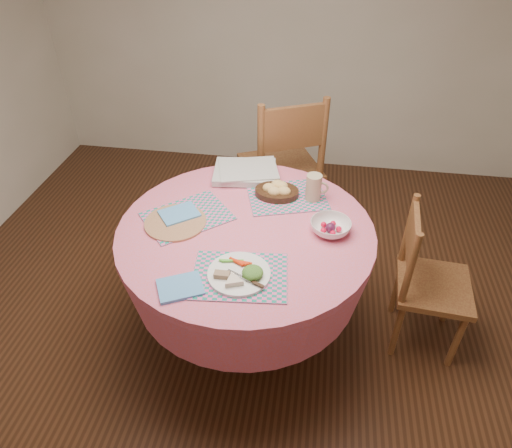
# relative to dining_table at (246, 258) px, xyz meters

# --- Properties ---
(ground) EXTENTS (4.00, 4.00, 0.00)m
(ground) POSITION_rel_dining_table_xyz_m (0.00, 0.00, -0.56)
(ground) COLOR #331C0F
(ground) RESTS_ON ground
(room_envelope) EXTENTS (4.01, 4.01, 2.71)m
(room_envelope) POSITION_rel_dining_table_xyz_m (0.00, 0.00, 1.16)
(room_envelope) COLOR silver
(room_envelope) RESTS_ON ground
(dining_table) EXTENTS (1.24, 1.24, 0.75)m
(dining_table) POSITION_rel_dining_table_xyz_m (0.00, 0.00, 0.00)
(dining_table) COLOR #D96594
(dining_table) RESTS_ON ground
(chair_right) EXTENTS (0.40, 0.42, 0.84)m
(chair_right) POSITION_rel_dining_table_xyz_m (0.92, 0.11, -0.12)
(chair_right) COLOR brown
(chair_right) RESTS_ON ground
(chair_back) EXTENTS (0.64, 0.63, 1.06)m
(chair_back) POSITION_rel_dining_table_xyz_m (0.09, 0.96, -0.00)
(chair_back) COLOR brown
(chair_back) RESTS_ON ground
(placemat_front) EXTENTS (0.43, 0.34, 0.01)m
(placemat_front) POSITION_rel_dining_table_xyz_m (0.03, -0.33, 0.20)
(placemat_front) COLOR #17826D
(placemat_front) RESTS_ON dining_table
(placemat_left) EXTENTS (0.50, 0.49, 0.01)m
(placemat_left) POSITION_rel_dining_table_xyz_m (-0.30, 0.05, 0.20)
(placemat_left) COLOR #17826D
(placemat_left) RESTS_ON dining_table
(placemat_back) EXTENTS (0.47, 0.40, 0.01)m
(placemat_back) POSITION_rel_dining_table_xyz_m (0.17, 0.29, 0.20)
(placemat_back) COLOR #17826D
(placemat_back) RESTS_ON dining_table
(wicker_trivet) EXTENTS (0.30, 0.30, 0.01)m
(wicker_trivet) POSITION_rel_dining_table_xyz_m (-0.34, -0.02, 0.20)
(wicker_trivet) COLOR #996442
(wicker_trivet) RESTS_ON dining_table
(napkin_near) EXTENTS (0.22, 0.21, 0.01)m
(napkin_near) POSITION_rel_dining_table_xyz_m (-0.20, -0.44, 0.20)
(napkin_near) COLOR #5294D4
(napkin_near) RESTS_ON dining_table
(napkin_far) EXTENTS (0.23, 0.22, 0.01)m
(napkin_far) POSITION_rel_dining_table_xyz_m (-0.34, 0.04, 0.21)
(napkin_far) COLOR #5294D4
(napkin_far) RESTS_ON placemat_left
(dinner_plate) EXTENTS (0.27, 0.27, 0.05)m
(dinner_plate) POSITION_rel_dining_table_xyz_m (0.04, -0.33, 0.22)
(dinner_plate) COLOR white
(dinner_plate) RESTS_ON placemat_front
(bread_bowl) EXTENTS (0.23, 0.23, 0.08)m
(bread_bowl) POSITION_rel_dining_table_xyz_m (0.12, 0.30, 0.23)
(bread_bowl) COLOR black
(bread_bowl) RESTS_ON placemat_back
(latte_mug) EXTENTS (0.12, 0.08, 0.14)m
(latte_mug) POSITION_rel_dining_table_xyz_m (0.31, 0.29, 0.27)
(latte_mug) COLOR tan
(latte_mug) RESTS_ON placemat_back
(fruit_bowl) EXTENTS (0.19, 0.19, 0.06)m
(fruit_bowl) POSITION_rel_dining_table_xyz_m (0.40, 0.03, 0.22)
(fruit_bowl) COLOR white
(fruit_bowl) RESTS_ON dining_table
(newspaper_stack) EXTENTS (0.39, 0.33, 0.04)m
(newspaper_stack) POSITION_rel_dining_table_xyz_m (-0.08, 0.47, 0.22)
(newspaper_stack) COLOR silver
(newspaper_stack) RESTS_ON dining_table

